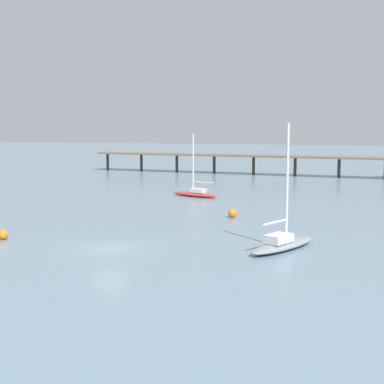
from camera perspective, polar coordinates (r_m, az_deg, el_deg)
ground_plane at (r=37.89m, az=-8.54°, el=-5.85°), size 400.00×400.00×0.00m
pier at (r=90.79m, az=11.99°, el=3.99°), size 58.21×8.85×7.14m
sailboat_gray at (r=37.56m, az=9.42°, el=-5.12°), size 4.62×6.88×8.52m
sailboat_red at (r=64.21m, az=0.38°, el=-0.04°), size 6.29×3.62×7.32m
mooring_buoy_outer at (r=42.57m, az=-19.13°, el=-4.20°), size 0.78×0.78×0.78m
mooring_buoy_mid at (r=49.81m, az=4.25°, el=-2.21°), size 0.82×0.82×0.82m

